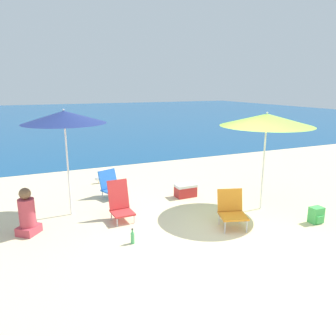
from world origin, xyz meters
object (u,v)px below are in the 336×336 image
at_px(beach_umbrella_navy, 64,117).
at_px(cooler_box, 186,190).
at_px(beach_chair_blue, 110,184).
at_px(beach_chair_red, 120,202).
at_px(beach_umbrella_lime, 267,120).
at_px(person_seated_near, 27,215).
at_px(seagull, 99,179).
at_px(beach_chair_orange, 232,209).
at_px(backpack_green, 316,215).
at_px(water_bottle, 133,238).

height_order(beach_umbrella_navy, cooler_box, beach_umbrella_navy).
xyz_separation_m(beach_chair_blue, beach_chair_red, (-0.17, -1.48, 0.04)).
relative_size(beach_umbrella_lime, beach_chair_blue, 3.23).
xyz_separation_m(beach_umbrella_navy, cooler_box, (2.81, 0.04, -1.94)).
height_order(person_seated_near, seagull, person_seated_near).
bearing_deg(person_seated_near, beach_chair_orange, 20.34).
relative_size(beach_umbrella_lime, seagull, 8.13).
height_order(beach_umbrella_lime, backpack_green, beach_umbrella_lime).
relative_size(water_bottle, cooler_box, 0.54).
bearing_deg(cooler_box, beach_umbrella_lime, -50.75).
bearing_deg(seagull, beach_chair_orange, -66.37).
relative_size(beach_chair_blue, beach_chair_red, 0.82).
bearing_deg(seagull, beach_chair_red, -93.47).
bearing_deg(beach_umbrella_lime, beach_chair_blue, 142.89).
height_order(beach_chair_orange, person_seated_near, person_seated_near).
xyz_separation_m(beach_umbrella_lime, seagull, (-2.91, 3.47, -1.87)).
distance_m(beach_chair_blue, seagull, 1.29).
xyz_separation_m(beach_chair_red, backpack_green, (3.60, -1.80, -0.21)).
bearing_deg(person_seated_near, seagull, 93.70).
bearing_deg(person_seated_near, backpack_green, 20.46).
height_order(beach_chair_blue, beach_chair_red, beach_chair_red).
distance_m(beach_umbrella_lime, beach_chair_orange, 2.08).
xyz_separation_m(beach_chair_blue, person_seated_near, (-1.95, -1.45, 0.06)).
bearing_deg(seagull, cooler_box, -49.55).
bearing_deg(beach_chair_blue, beach_umbrella_navy, -164.98).
relative_size(beach_chair_red, cooler_box, 1.57).
bearing_deg(beach_chair_red, backpack_green, -29.09).
bearing_deg(cooler_box, beach_umbrella_navy, -179.23).
bearing_deg(person_seated_near, beach_umbrella_navy, 76.34).
xyz_separation_m(beach_umbrella_lime, backpack_green, (0.53, -1.08, -1.85)).
distance_m(beach_chair_orange, person_seated_near, 3.91).
relative_size(beach_chair_orange, water_bottle, 2.57).
xyz_separation_m(beach_umbrella_lime, cooler_box, (-1.18, 1.44, -1.85)).
bearing_deg(water_bottle, beach_umbrella_lime, 7.71).
distance_m(beach_chair_orange, seagull, 4.36).
xyz_separation_m(beach_chair_blue, backpack_green, (3.43, -3.28, -0.16)).
xyz_separation_m(beach_chair_red, seagull, (0.17, 2.75, -0.23)).
xyz_separation_m(backpack_green, water_bottle, (-3.71, 0.65, -0.05)).
bearing_deg(beach_umbrella_lime, beach_chair_orange, -155.96).
bearing_deg(backpack_green, seagull, 127.02).
height_order(beach_chair_blue, person_seated_near, person_seated_near).
bearing_deg(beach_chair_orange, person_seated_near, 178.96).
distance_m(beach_umbrella_lime, beach_chair_red, 3.56).
height_order(beach_chair_orange, beach_chair_red, beach_chair_red).
height_order(beach_chair_orange, water_bottle, beach_chair_orange).
bearing_deg(beach_chair_red, beach_chair_orange, -35.39).
bearing_deg(beach_umbrella_navy, beach_chair_red, -37.11).
bearing_deg(water_bottle, beach_chair_orange, -2.48).
xyz_separation_m(beach_umbrella_lime, beach_chair_orange, (-1.16, -0.52, -1.64)).
xyz_separation_m(person_seated_near, cooler_box, (3.68, 0.70, -0.22)).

